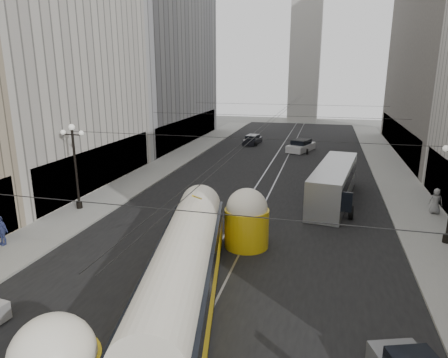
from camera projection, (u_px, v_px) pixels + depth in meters
The scene contains 15 objects.
road at pixel (271, 174), 40.79m from camera, with size 20.00×85.00×0.02m, color black.
sidewalk_left at pixel (174, 160), 46.93m from camera, with size 4.00×72.00×0.15m, color gray.
sidewalk_right at pixel (392, 173), 41.16m from camera, with size 4.00×72.00×0.15m, color gray.
rail_left at pixel (264, 174), 40.97m from camera, with size 0.12×85.00×0.04m, color gray.
rail_right at pixel (279, 175), 40.61m from camera, with size 0.12×85.00×0.04m, color gray.
building_left_far at pixel (149, 41), 56.35m from camera, with size 12.60×28.60×28.60m.
distant_tower at pixel (306, 47), 81.29m from camera, with size 6.00×6.00×31.36m.
lamppost_left_mid at pixel (75, 162), 29.29m from camera, with size 1.86×0.44×6.37m.
catenary at pixel (273, 118), 38.28m from camera, with size 25.00×72.00×0.23m.
streetcar at pixel (184, 269), 17.47m from camera, with size 5.48×16.36×3.65m.
city_bus at pixel (334, 182), 31.96m from camera, with size 4.06×11.98×2.98m.
sedan_white_far at pixel (301, 146), 52.22m from camera, with size 3.62×5.40×1.58m.
sedan_dark_far at pixel (252, 140), 57.45m from camera, with size 2.24×4.43×1.34m.
pedestrian_sidewalk_right at pixel (436, 201), 28.83m from camera, with size 0.93×0.57×1.89m, color gray.
pedestrian_sidewalk_left at pixel (1, 230), 23.65m from camera, with size 1.06×0.60×1.80m, color #38437B.
Camera 1 is at (5.13, -6.97, 10.17)m, focal length 32.00 mm.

